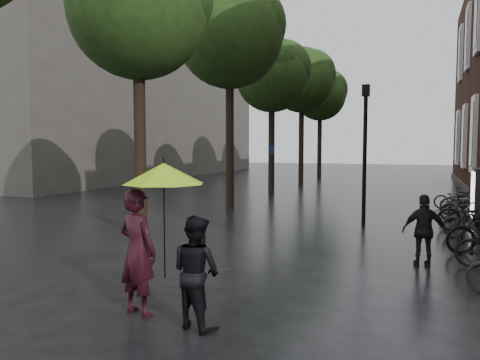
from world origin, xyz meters
The scene contains 10 objects.
bg_building centered at (-22.00, 28.00, 7.00)m, with size 16.00×30.00×14.00m, color #47423D.
street_trees centered at (-3.99, 15.91, 6.34)m, with size 4.33×34.03×8.91m.
person_burgundy centered at (-0.74, 1.74, 0.93)m, with size 0.68×0.45×1.86m, color black.
person_black centered at (0.29, 1.59, 0.77)m, with size 0.75×0.58×1.54m, color black.
lime_umbrella centered at (-0.29, 1.75, 2.09)m, with size 1.18×1.18×1.73m.
pedestrian_walking centered at (3.22, 6.16, 0.74)m, with size 0.87×0.36×1.49m, color black.
parked_bicycles centered at (4.53, 10.21, 0.48)m, with size 1.93×11.91×1.03m.
ad_lightbox centered at (4.82, 12.49, 0.88)m, with size 0.27×1.16×1.75m.
lamp_post centered at (1.50, 10.82, 2.63)m, with size 0.22×0.22×4.33m.
cycle_sign centered at (-3.66, 17.62, 1.64)m, with size 0.13×0.45×2.48m.
Camera 1 is at (3.10, -4.02, 2.49)m, focal length 35.00 mm.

